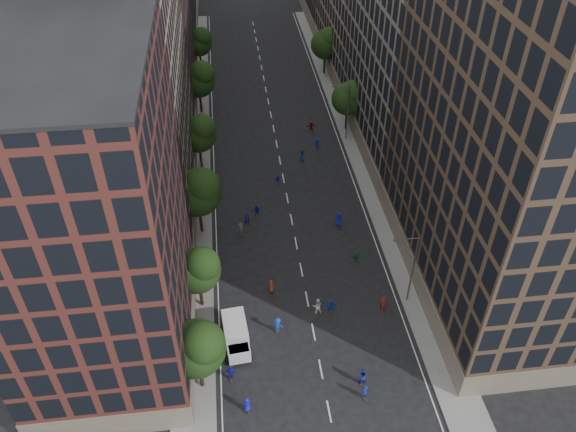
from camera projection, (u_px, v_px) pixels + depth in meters
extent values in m
plane|color=black|center=(280.00, 162.00, 80.75)|extent=(240.00, 240.00, 0.00)
cube|color=slate|center=(197.00, 140.00, 85.34)|extent=(4.00, 105.00, 0.15)
cube|color=slate|center=(351.00, 130.00, 87.56)|extent=(4.00, 105.00, 0.15)
cube|color=#50231E|center=(92.00, 221.00, 47.22)|extent=(14.00, 22.00, 30.00)
cube|color=#8F765D|center=(119.00, 74.00, 64.36)|extent=(14.00, 26.00, 34.00)
cube|color=#50231E|center=(140.00, 26.00, 83.91)|extent=(14.00, 20.00, 28.00)
cube|color=#4A3627|center=(512.00, 137.00, 51.90)|extent=(14.00, 30.00, 36.00)
cube|color=#6A6258|center=(417.00, 34.00, 75.10)|extent=(14.00, 28.00, 33.00)
cylinder|color=black|center=(201.00, 373.00, 50.84)|extent=(0.36, 0.36, 3.96)
sphere|color=black|center=(197.00, 348.00, 48.56)|extent=(5.20, 5.20, 5.20)
sphere|color=black|center=(203.00, 343.00, 47.39)|extent=(3.90, 3.90, 3.90)
cylinder|color=black|center=(201.00, 293.00, 58.60)|extent=(0.36, 0.36, 3.70)
sphere|color=black|center=(198.00, 270.00, 56.46)|extent=(4.80, 4.80, 4.80)
sphere|color=black|center=(202.00, 265.00, 55.39)|extent=(3.60, 3.60, 3.60)
cylinder|color=black|center=(201.00, 218.00, 67.63)|extent=(0.36, 0.36, 4.22)
sphere|color=black|center=(197.00, 193.00, 65.20)|extent=(5.60, 5.60, 5.60)
sphere|color=black|center=(202.00, 186.00, 63.94)|extent=(4.20, 4.20, 4.20)
cylinder|color=black|center=(201.00, 156.00, 78.48)|extent=(0.36, 0.36, 3.87)
sphere|color=black|center=(198.00, 134.00, 76.25)|extent=(5.00, 5.00, 5.00)
sphere|color=black|center=(202.00, 128.00, 75.13)|extent=(3.75, 3.75, 3.75)
cylinder|color=black|center=(201.00, 101.00, 90.70)|extent=(0.36, 0.36, 4.05)
sphere|color=black|center=(198.00, 80.00, 88.36)|extent=(5.40, 5.40, 5.40)
sphere|color=black|center=(202.00, 74.00, 87.15)|extent=(4.05, 4.05, 4.05)
cylinder|color=black|center=(201.00, 61.00, 103.05)|extent=(0.36, 0.36, 3.78)
sphere|color=black|center=(199.00, 43.00, 100.87)|extent=(4.80, 4.80, 4.80)
sphere|color=black|center=(201.00, 37.00, 99.80)|extent=(3.60, 3.60, 3.60)
cylinder|color=black|center=(346.00, 119.00, 86.73)|extent=(0.36, 0.36, 3.74)
sphere|color=black|center=(348.00, 99.00, 84.58)|extent=(5.00, 5.00, 5.00)
sphere|color=black|center=(353.00, 92.00, 83.46)|extent=(3.75, 3.75, 3.75)
cylinder|color=black|center=(324.00, 63.00, 102.00)|extent=(0.36, 0.36, 3.96)
sphere|color=black|center=(325.00, 44.00, 99.72)|extent=(5.20, 5.20, 5.20)
sphere|color=black|center=(330.00, 38.00, 98.55)|extent=(3.90, 3.90, 3.90)
cylinder|color=#595B60|center=(412.00, 271.00, 57.40)|extent=(0.18, 0.18, 9.00)
cylinder|color=#595B60|center=(407.00, 239.00, 54.43)|extent=(2.40, 0.12, 0.12)
cube|color=#595B60|center=(396.00, 240.00, 54.36)|extent=(0.50, 0.22, 0.15)
cylinder|color=#595B60|center=(348.00, 113.00, 82.71)|extent=(0.18, 0.18, 9.00)
cylinder|color=#595B60|center=(341.00, 86.00, 79.74)|extent=(2.40, 0.12, 0.12)
cube|color=#595B60|center=(334.00, 86.00, 79.67)|extent=(0.50, 0.22, 0.15)
cube|color=white|center=(235.00, 330.00, 55.20)|extent=(2.58, 4.02, 2.34)
cube|color=white|center=(239.00, 352.00, 53.71)|extent=(2.28, 1.89, 1.49)
cube|color=black|center=(239.00, 347.00, 53.27)|extent=(2.03, 1.55, 0.11)
cylinder|color=black|center=(229.00, 361.00, 53.75)|extent=(0.34, 0.83, 0.81)
cylinder|color=black|center=(251.00, 357.00, 54.09)|extent=(0.34, 0.83, 0.81)
cylinder|color=black|center=(223.00, 328.00, 56.88)|extent=(0.34, 0.83, 0.81)
cylinder|color=black|center=(244.00, 324.00, 57.22)|extent=(0.34, 0.83, 0.81)
imported|color=#1717BB|center=(247.00, 405.00, 49.62)|extent=(0.99, 0.84, 1.72)
imported|color=navy|center=(365.00, 392.00, 50.61)|extent=(0.73, 0.61, 1.71)
imported|color=#1426AA|center=(362.00, 376.00, 51.82)|extent=(0.96, 0.78, 1.84)
imported|color=#1545B0|center=(277.00, 325.00, 56.42)|extent=(1.39, 1.07, 1.90)
imported|color=#161BB9|center=(231.00, 373.00, 52.11)|extent=(1.11, 0.58, 1.82)
imported|color=#153BAA|center=(331.00, 307.00, 58.58)|extent=(1.49, 0.67, 1.55)
imported|color=#993419|center=(271.00, 286.00, 60.83)|extent=(0.89, 0.75, 1.54)
imported|color=maroon|center=(383.00, 303.00, 58.72)|extent=(0.76, 0.60, 1.84)
imported|color=silver|center=(317.00, 306.00, 58.34)|extent=(1.00, 0.80, 1.94)
imported|color=#444248|center=(241.00, 229.00, 68.03)|extent=(1.26, 1.00, 1.70)
imported|color=#206B37|center=(356.00, 257.00, 64.32)|extent=(0.97, 0.55, 1.56)
imported|color=#1428A4|center=(257.00, 211.00, 70.90)|extent=(1.45, 0.54, 1.54)
imported|color=#141AA5|center=(339.00, 219.00, 69.33)|extent=(1.02, 0.76, 1.90)
imported|color=#11148D|center=(247.00, 220.00, 69.39)|extent=(0.71, 0.54, 1.77)
imported|color=#1654B5|center=(302.00, 156.00, 80.35)|extent=(1.00, 0.85, 1.81)
imported|color=navy|center=(317.00, 144.00, 82.82)|extent=(1.35, 1.00, 1.87)
imported|color=#162DB7|center=(278.00, 180.00, 76.13)|extent=(0.89, 0.39, 1.51)
imported|color=maroon|center=(311.00, 127.00, 86.80)|extent=(1.62, 0.72, 1.69)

